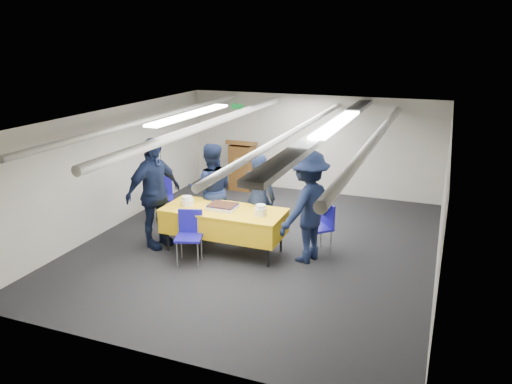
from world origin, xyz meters
TOP-DOWN VIEW (x-y plane):
  - ground at (0.00, 0.00)m, footprint 7.00×7.00m
  - room_shell at (0.09, 0.41)m, footprint 6.00×7.00m
  - serving_table at (-0.48, -0.48)m, footprint 2.09×0.91m
  - sheet_cake at (-0.50, -0.47)m, footprint 0.49×0.38m
  - plate_stack_left at (-1.14, -0.53)m, footprint 0.21×0.21m
  - plate_stack_right at (0.22, -0.53)m, footprint 0.20×0.20m
  - podium at (-1.60, 3.05)m, footprint 0.62×0.53m
  - chair_near at (-0.83, -1.04)m, footprint 0.53×0.53m
  - chair_right at (1.10, 0.11)m, footprint 0.59×0.59m
  - chair_left at (-2.32, 0.56)m, footprint 0.58×0.58m
  - sailor_a at (-0.05, 0.06)m, footprint 0.67×0.51m
  - sailor_b at (-1.00, 0.12)m, footprint 1.07×0.99m
  - sailor_c at (-1.70, -0.70)m, footprint 0.81×1.24m
  - sailor_d at (0.94, -0.30)m, footprint 1.09×1.38m

SIDE VIEW (x-z plane):
  - ground at x=0.00m, z-range 0.00..0.00m
  - chair_near at x=-0.83m, z-range 0.10..0.97m
  - chair_right at x=1.10m, z-range 0.10..0.97m
  - chair_left at x=-2.32m, z-range 0.10..0.97m
  - serving_table at x=-0.48m, z-range 0.17..0.94m
  - podium at x=-1.60m, z-range -0.01..1.24m
  - sheet_cake at x=-0.50m, z-range 0.77..0.86m
  - sailor_a at x=-0.05m, z-range 0.00..1.68m
  - plate_stack_left at x=-1.14m, z-range 0.76..0.93m
  - plate_stack_right at x=0.22m, z-range 0.76..0.94m
  - sailor_b at x=-1.00m, z-range 0.00..1.75m
  - sailor_d at x=0.94m, z-range 0.00..1.87m
  - sailor_c at x=-1.70m, z-range 0.00..1.96m
  - room_shell at x=0.09m, z-range 0.66..2.96m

